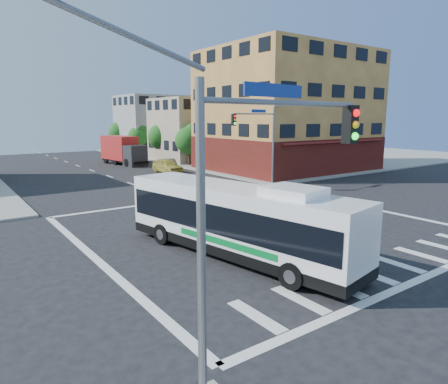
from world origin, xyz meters
TOP-DOWN VIEW (x-y plane):
  - ground at (0.00, 0.00)m, footprint 120.00×120.00m
  - sidewalk_ne at (35.00, 35.00)m, footprint 50.00×50.00m
  - corner_building_ne at (19.99, 18.48)m, footprint 18.10×15.44m
  - building_east_near at (16.98, 33.98)m, footprint 12.06×10.06m
  - building_east_far at (16.98, 47.98)m, footprint 12.06×10.06m
  - signal_mast_ne at (9.08, 10.62)m, footprint 7.91×1.13m
  - signal_mast_sw at (-9.08, -10.64)m, footprint 7.91×1.01m
  - street_tree_a at (11.90, 27.92)m, footprint 3.60×3.60m
  - street_tree_b at (11.90, 35.92)m, footprint 3.80×3.80m
  - street_tree_c at (11.90, 43.92)m, footprint 3.40×3.40m
  - street_tree_d at (11.90, 51.92)m, footprint 4.00×4.00m
  - transit_bus at (-4.15, -3.18)m, footprint 4.81×12.45m
  - box_truck at (5.54, 34.87)m, footprint 3.59×8.71m
  - parked_car at (6.42, 23.76)m, footprint 1.99×4.81m

SIDE VIEW (x-z plane):
  - ground at x=0.00m, z-range 0.00..0.00m
  - sidewalk_ne at x=35.00m, z-range 0.00..0.15m
  - parked_car at x=6.42m, z-range 0.00..1.63m
  - transit_bus at x=-4.15m, z-range -0.04..3.57m
  - box_truck at x=5.54m, z-range -0.06..3.75m
  - street_tree_c at x=11.90m, z-range 0.82..6.11m
  - street_tree_a at x=11.90m, z-range 0.83..6.35m
  - street_tree_b at x=11.90m, z-range 0.85..6.65m
  - street_tree_d at x=11.90m, z-range 0.87..6.90m
  - building_east_near at x=16.98m, z-range 0.01..9.01m
  - signal_mast_ne at x=9.08m, z-range 0.95..9.02m
  - signal_mast_sw at x=-9.08m, z-range 0.95..9.02m
  - building_east_far at x=16.98m, z-range 0.01..10.01m
  - corner_building_ne at x=19.99m, z-range -1.11..12.89m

